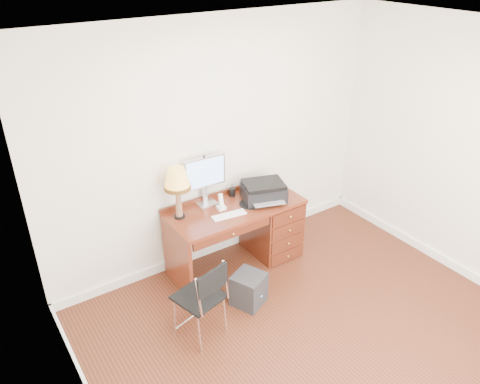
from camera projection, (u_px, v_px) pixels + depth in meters
ground at (317, 338)px, 4.38m from camera, size 4.00×4.00×0.00m
room_shell at (276, 296)px, 4.82m from camera, size 4.00×4.00×4.00m
desk at (259, 224)px, 5.37m from camera, size 1.50×0.67×0.75m
monitor at (205, 175)px, 4.96m from camera, size 0.48×0.16×0.55m
keyboard at (229, 215)px, 4.88m from camera, size 0.38×0.15×0.01m
mouse_pad at (250, 203)px, 5.09m from camera, size 0.25×0.25×0.05m
printer at (264, 191)px, 5.16m from camera, size 0.54×0.48×0.20m
leg_lamp at (177, 182)px, 4.66m from camera, size 0.27×0.27×0.56m
phone at (221, 205)px, 4.98m from camera, size 0.09×0.09×0.18m
pen_cup at (232, 192)px, 5.25m from camera, size 0.07×0.07×0.09m
chair at (202, 295)px, 4.16m from camera, size 0.47×0.48×0.82m
equipment_box at (249, 289)px, 4.73m from camera, size 0.39×0.39×0.34m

